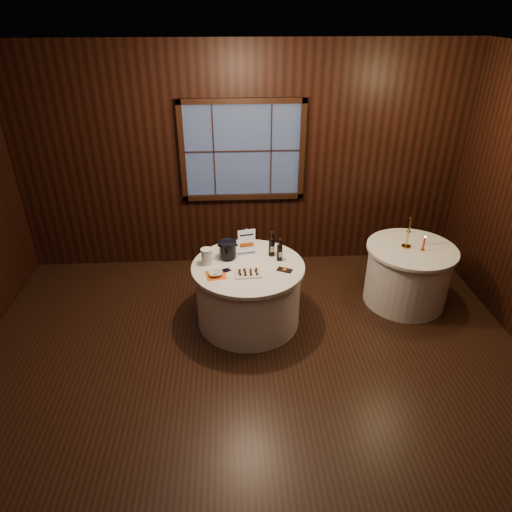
{
  "coord_description": "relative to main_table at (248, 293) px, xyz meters",
  "views": [
    {
      "loc": [
        -0.18,
        -3.42,
        3.38
      ],
      "look_at": [
        0.08,
        0.9,
        0.94
      ],
      "focal_mm": 32.0,
      "sensor_mm": 36.0,
      "label": 1
    }
  ],
  "objects": [
    {
      "name": "main_table",
      "position": [
        0.0,
        0.0,
        0.0
      ],
      "size": [
        1.28,
        1.28,
        0.77
      ],
      "color": "white",
      "rests_on": "ground"
    },
    {
      "name": "ground",
      "position": [
        0.0,
        -1.0,
        -0.39
      ],
      "size": [
        6.0,
        6.0,
        0.0
      ],
      "primitive_type": "plane",
      "color": "black",
      "rests_on": "ground"
    },
    {
      "name": "grape_bunch",
      "position": [
        -0.24,
        -0.12,
        0.4
      ],
      "size": [
        0.15,
        0.07,
        0.04
      ],
      "rotation": [
        0.0,
        0.0,
        0.11
      ],
      "color": "black",
      "rests_on": "main_table"
    },
    {
      "name": "brass_candlestick",
      "position": [
        1.92,
        0.31,
        0.53
      ],
      "size": [
        0.11,
        0.11,
        0.41
      ],
      "color": "gold",
      "rests_on": "side_table"
    },
    {
      "name": "port_bottle_right",
      "position": [
        0.36,
        0.1,
        0.5
      ],
      "size": [
        0.07,
        0.07,
        0.27
      ],
      "rotation": [
        0.0,
        0.0,
        0.32
      ],
      "color": "black",
      "rests_on": "main_table"
    },
    {
      "name": "port_bottle_left",
      "position": [
        0.29,
        0.21,
        0.52
      ],
      "size": [
        0.07,
        0.08,
        0.31
      ],
      "rotation": [
        0.0,
        0.0,
        0.19
      ],
      "color": "black",
      "rests_on": "main_table"
    },
    {
      "name": "glass_pitcher",
      "position": [
        -0.46,
        0.07,
        0.48
      ],
      "size": [
        0.17,
        0.13,
        0.19
      ],
      "rotation": [
        0.0,
        0.0,
        -0.12
      ],
      "color": "silver",
      "rests_on": "main_table"
    },
    {
      "name": "orange_napkin",
      "position": [
        -0.36,
        -0.19,
        0.38
      ],
      "size": [
        0.24,
        0.24,
        0.0
      ],
      "primitive_type": "cube",
      "rotation": [
        0.0,
        0.0,
        0.17
      ],
      "color": "#E05912",
      "rests_on": "main_table"
    },
    {
      "name": "cracker_bowl",
      "position": [
        -0.36,
        -0.19,
        0.4
      ],
      "size": [
        0.17,
        0.17,
        0.04
      ],
      "primitive_type": "imported",
      "rotation": [
        0.0,
        0.0,
        0.16
      ],
      "color": "silver",
      "rests_on": "orange_napkin"
    },
    {
      "name": "chocolate_plate",
      "position": [
        -0.01,
        -0.19,
        0.4
      ],
      "size": [
        0.31,
        0.21,
        0.04
      ],
      "rotation": [
        0.0,
        0.0,
        0.06
      ],
      "color": "silver",
      "rests_on": "main_table"
    },
    {
      "name": "chocolate_box",
      "position": [
        0.4,
        -0.14,
        0.39
      ],
      "size": [
        0.18,
        0.14,
        0.01
      ],
      "primitive_type": "cube",
      "rotation": [
        0.0,
        0.0,
        -0.44
      ],
      "color": "black",
      "rests_on": "main_table"
    },
    {
      "name": "side_table",
      "position": [
        2.0,
        0.3,
        0.0
      ],
      "size": [
        1.08,
        1.08,
        0.77
      ],
      "color": "white",
      "rests_on": "ground"
    },
    {
      "name": "sign_stand",
      "position": [
        -0.01,
        0.27,
        0.49
      ],
      "size": [
        0.2,
        0.13,
        0.33
      ],
      "rotation": [
        0.0,
        0.0,
        0.2
      ],
      "color": "silver",
      "rests_on": "main_table"
    },
    {
      "name": "back_wall",
      "position": [
        0.0,
        1.48,
        1.16
      ],
      "size": [
        6.0,
        0.1,
        3.0
      ],
      "color": "black",
      "rests_on": "ground"
    },
    {
      "name": "red_candle",
      "position": [
        2.1,
        0.22,
        0.46
      ],
      "size": [
        0.05,
        0.05,
        0.19
      ],
      "color": "gold",
      "rests_on": "side_table"
    },
    {
      "name": "ice_bucket",
      "position": [
        -0.22,
        0.18,
        0.49
      ],
      "size": [
        0.21,
        0.21,
        0.21
      ],
      "color": "black",
      "rests_on": "main_table"
    }
  ]
}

